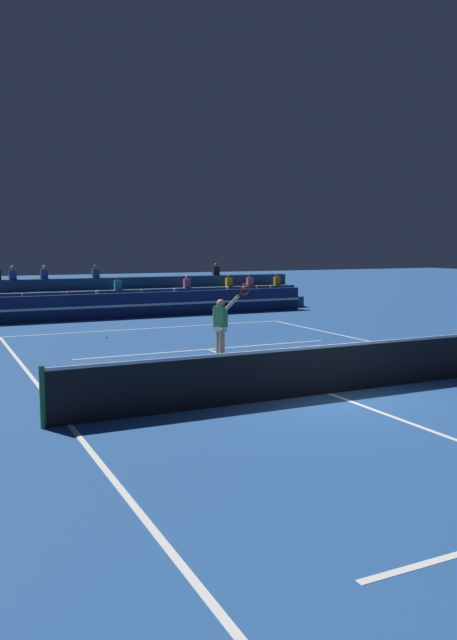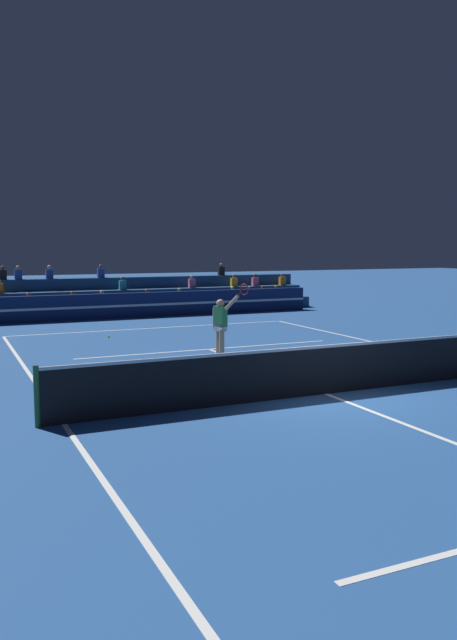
% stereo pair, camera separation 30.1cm
% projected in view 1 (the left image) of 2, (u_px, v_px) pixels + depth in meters
% --- Properties ---
extents(ground_plane, '(120.00, 120.00, 0.00)m').
position_uv_depth(ground_plane, '(329.00, 394.00, 13.36)').
color(ground_plane, '#285699').
extents(court_lines, '(11.10, 23.90, 0.01)m').
position_uv_depth(court_lines, '(329.00, 393.00, 13.36)').
color(court_lines, white).
rests_on(court_lines, ground).
extents(tennis_net, '(12.00, 0.10, 1.10)m').
position_uv_depth(tennis_net, '(329.00, 369.00, 13.29)').
color(tennis_net, '#2D6B38').
rests_on(tennis_net, ground).
extents(sponsor_banner_wall, '(18.00, 0.26, 1.10)m').
position_uv_depth(sponsor_banner_wall, '(122.00, 306.00, 27.43)').
color(sponsor_banner_wall, navy).
rests_on(sponsor_banner_wall, ground).
extents(bleacher_stand, '(19.85, 2.85, 2.28)m').
position_uv_depth(bleacher_stand, '(108.00, 299.00, 29.69)').
color(bleacher_stand, navy).
rests_on(bleacher_stand, ground).
extents(tennis_player, '(0.55, 1.32, 2.24)m').
position_uv_depth(tennis_player, '(221.00, 326.00, 16.99)').
color(tennis_player, tan).
rests_on(tennis_player, ground).
extents(tennis_ball, '(0.07, 0.07, 0.07)m').
position_uv_depth(tennis_ball, '(106.00, 337.00, 21.46)').
color(tennis_ball, '#C6DB33').
rests_on(tennis_ball, ground).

